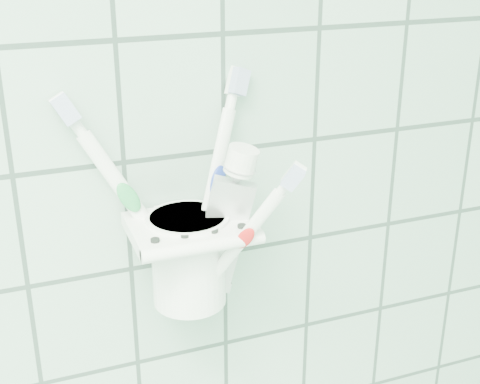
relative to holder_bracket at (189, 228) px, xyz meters
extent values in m
cube|color=white|center=(0.00, 0.04, -0.01)|extent=(0.04, 0.02, 0.03)
cube|color=white|center=(0.00, 0.00, 0.00)|extent=(0.11, 0.08, 0.01)
cylinder|color=white|center=(0.00, -0.04, 0.00)|extent=(0.11, 0.01, 0.01)
cylinder|color=black|center=(-0.04, -0.03, 0.01)|extent=(0.01, 0.01, 0.00)
cylinder|color=black|center=(-0.01, -0.03, 0.01)|extent=(0.01, 0.01, 0.00)
cylinder|color=black|center=(0.01, -0.03, 0.01)|extent=(0.01, 0.01, 0.00)
cylinder|color=black|center=(0.04, -0.03, 0.01)|extent=(0.01, 0.01, 0.00)
cylinder|color=white|center=(0.00, 0.00, -0.03)|extent=(0.07, 0.07, 0.09)
cylinder|color=white|center=(0.00, 0.00, 0.01)|extent=(0.08, 0.08, 0.01)
cylinder|color=black|center=(0.00, 0.00, 0.01)|extent=(0.06, 0.06, 0.00)
cylinder|color=white|center=(0.00, 0.01, 0.02)|extent=(0.10, 0.04, 0.17)
cylinder|color=white|center=(0.00, 0.01, 0.12)|extent=(0.02, 0.01, 0.03)
cube|color=silver|center=(0.00, 0.01, 0.14)|extent=(0.02, 0.01, 0.03)
cube|color=white|center=(0.00, 0.01, 0.14)|extent=(0.03, 0.01, 0.03)
ellipsoid|color=green|center=(0.00, 0.01, 0.04)|extent=(0.03, 0.01, 0.04)
cylinder|color=white|center=(0.00, -0.01, 0.02)|extent=(0.07, 0.06, 0.17)
cylinder|color=white|center=(0.00, -0.01, 0.12)|extent=(0.02, 0.02, 0.03)
cube|color=silver|center=(0.00, -0.01, 0.14)|extent=(0.02, 0.02, 0.03)
cube|color=white|center=(0.00, -0.01, 0.14)|extent=(0.02, 0.01, 0.03)
ellipsoid|color=#1E38A5|center=(0.00, -0.01, 0.04)|extent=(0.03, 0.02, 0.04)
cylinder|color=white|center=(0.00, -0.01, 0.00)|extent=(0.07, 0.07, 0.13)
cylinder|color=white|center=(0.00, -0.01, 0.09)|extent=(0.02, 0.02, 0.02)
cube|color=silver|center=(0.00, -0.01, 0.10)|extent=(0.02, 0.02, 0.02)
cube|color=white|center=(0.00, -0.01, 0.10)|extent=(0.02, 0.02, 0.02)
ellipsoid|color=red|center=(0.00, -0.01, 0.02)|extent=(0.02, 0.02, 0.03)
cube|color=silver|center=(0.02, 0.00, -0.01)|extent=(0.06, 0.04, 0.12)
cube|color=silver|center=(0.02, 0.00, -0.06)|extent=(0.04, 0.02, 0.02)
cone|color=silver|center=(0.02, 0.00, 0.05)|extent=(0.04, 0.04, 0.03)
cylinder|color=white|center=(0.02, 0.00, 0.07)|extent=(0.04, 0.04, 0.03)
camera|label=1|loc=(-0.15, -0.53, 0.26)|focal=50.00mm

